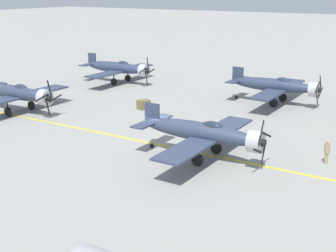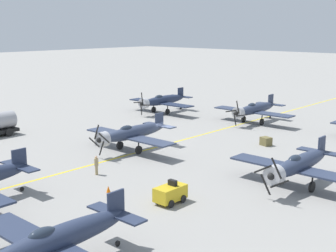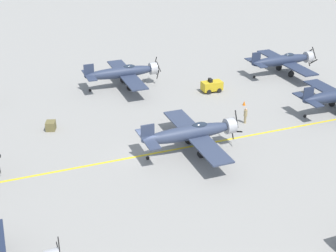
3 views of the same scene
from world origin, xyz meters
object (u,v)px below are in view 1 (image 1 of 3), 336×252
Objects in this scene: airplane_near_left at (119,68)px; ground_crew_walking at (327,151)px; airplane_mid_center at (203,133)px; supply_crate_by_tanker at (144,105)px; airplane_mid_left at (276,86)px; airplane_near_center at (16,93)px.

ground_crew_walking is at bearing 75.69° from airplane_near_left.
airplane_near_left reaches higher than airplane_mid_center.
airplane_near_left is at bearing -132.01° from supply_crate_by_tanker.
airplane_mid_left is 1.00× the size of airplane_near_center.
airplane_near_left is 1.00× the size of airplane_mid_left.
airplane_near_center is 12.88m from supply_crate_by_tanker.
airplane_near_left is 1.00× the size of airplane_mid_center.
airplane_near_left reaches higher than airplane_mid_left.
ground_crew_walking is at bearing 132.22° from airplane_mid_center.
airplane_near_center is (17.44, 0.55, 0.00)m from airplane_near_left.
airplane_mid_center is at bearing -64.94° from ground_crew_walking.
airplane_mid_center is at bearing 18.21° from airplane_mid_left.
airplane_mid_left is (0.16, 21.50, 0.00)m from airplane_near_left.
supply_crate_by_tanker is at bearing 60.53° from airplane_near_left.
airplane_mid_center is 10.36× the size of supply_crate_by_tanker.
airplane_near_left is at bearing -166.90° from airplane_near_center.
airplane_near_center is at bearing -86.46° from ground_crew_walking.
ground_crew_walking is (15.57, 30.76, -1.03)m from airplane_near_left.
airplane_mid_left is at bearing 140.79° from airplane_near_center.
airplane_mid_left is 19.19m from airplane_mid_center.
airplane_near_center is 6.68× the size of ground_crew_walking.
airplane_mid_center is at bearing 51.21° from supply_crate_by_tanker.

